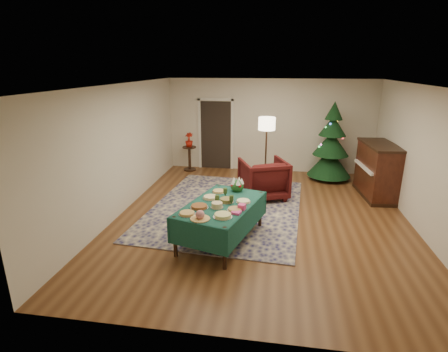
% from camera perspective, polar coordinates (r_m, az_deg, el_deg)
% --- Properties ---
extents(room_shell, '(7.00, 7.00, 7.00)m').
position_cam_1_polar(room_shell, '(7.01, 6.47, 3.46)').
color(room_shell, '#593319').
rests_on(room_shell, ground).
extents(doorway, '(1.08, 0.04, 2.16)m').
position_cam_1_polar(doorway, '(10.63, -1.34, 7.01)').
color(doorway, black).
rests_on(doorway, ground).
extents(rug, '(3.50, 4.43, 0.02)m').
position_cam_1_polar(rug, '(7.87, 0.36, -5.12)').
color(rug, '#131245').
rests_on(rug, ground).
extents(buffet_table, '(1.54, 2.07, 0.72)m').
position_cam_1_polar(buffet_table, '(6.25, -0.45, -5.73)').
color(buffet_table, black).
rests_on(buffet_table, ground).
extents(platter_0, '(0.28, 0.28, 0.05)m').
position_cam_1_polar(platter_0, '(5.77, -6.05, -6.10)').
color(platter_0, silver).
rests_on(platter_0, buffet_table).
extents(platter_1, '(0.32, 0.32, 0.16)m').
position_cam_1_polar(platter_1, '(5.57, -3.93, -6.51)').
color(platter_1, silver).
rests_on(platter_1, buffet_table).
extents(platter_2, '(0.32, 0.32, 0.06)m').
position_cam_1_polar(platter_2, '(5.65, -0.20, -6.48)').
color(platter_2, silver).
rests_on(platter_2, buffet_table).
extents(platter_3, '(0.32, 0.32, 0.05)m').
position_cam_1_polar(platter_3, '(6.02, -4.07, -5.00)').
color(platter_3, silver).
rests_on(platter_3, buffet_table).
extents(platter_4, '(0.22, 0.22, 0.10)m').
position_cam_1_polar(platter_4, '(6.00, -1.15, -4.81)').
color(platter_4, silver).
rests_on(platter_4, buffet_table).
extents(platter_5, '(0.27, 0.27, 0.04)m').
position_cam_1_polar(platter_5, '(5.91, 1.79, -5.47)').
color(platter_5, silver).
rests_on(platter_5, buffet_table).
extents(platter_6, '(0.29, 0.29, 0.05)m').
position_cam_1_polar(platter_6, '(6.41, -2.22, -3.53)').
color(platter_6, silver).
rests_on(platter_6, buffet_table).
extents(platter_7, '(0.27, 0.27, 0.07)m').
position_cam_1_polar(platter_7, '(6.25, 0.42, -3.99)').
color(platter_7, silver).
rests_on(platter_7, buffet_table).
extents(platter_8, '(0.27, 0.27, 0.04)m').
position_cam_1_polar(platter_8, '(6.25, 3.16, -4.14)').
color(platter_8, silver).
rests_on(platter_8, buffet_table).
extents(platter_9, '(0.27, 0.27, 0.04)m').
position_cam_1_polar(platter_9, '(6.72, -0.84, -2.52)').
color(platter_9, silver).
rests_on(platter_9, buffet_table).
extents(goblet_0, '(0.08, 0.08, 0.17)m').
position_cam_1_polar(goblet_0, '(6.47, 0.20, -2.66)').
color(goblet_0, '#2D471E').
rests_on(goblet_0, buffet_table).
extents(goblet_1, '(0.08, 0.08, 0.17)m').
position_cam_1_polar(goblet_1, '(6.12, 1.22, -3.91)').
color(goblet_1, '#2D471E').
rests_on(goblet_1, buffet_table).
extents(goblet_2, '(0.08, 0.08, 0.17)m').
position_cam_1_polar(goblet_2, '(6.13, -1.13, -3.87)').
color(goblet_2, '#2D471E').
rests_on(goblet_2, buffet_table).
extents(napkin_stack, '(0.18, 0.18, 0.04)m').
position_cam_1_polar(napkin_stack, '(5.79, 2.03, -5.96)').
color(napkin_stack, '#EC4195').
rests_on(napkin_stack, buffet_table).
extents(gift_box, '(0.14, 0.14, 0.10)m').
position_cam_1_polar(gift_box, '(5.93, 2.94, -5.06)').
color(gift_box, '#E53F84').
rests_on(gift_box, buffet_table).
extents(centerpiece, '(0.26, 0.26, 0.30)m').
position_cam_1_polar(centerpiece, '(6.76, 2.17, -1.45)').
color(centerpiece, '#1E4C1E').
rests_on(centerpiece, buffet_table).
extents(armchair, '(1.29, 1.25, 1.04)m').
position_cam_1_polar(armchair, '(8.35, 6.45, -0.15)').
color(armchair, '#3E0D0D').
rests_on(armchair, ground).
extents(floor_lamp, '(0.43, 0.43, 1.79)m').
position_cam_1_polar(floor_lamp, '(9.12, 6.99, 7.81)').
color(floor_lamp, '#A57F3F').
rests_on(floor_lamp, ground).
extents(side_table, '(0.41, 0.41, 0.73)m').
position_cam_1_polar(side_table, '(10.60, -5.64, 2.80)').
color(side_table, black).
rests_on(side_table, ground).
extents(potted_plant, '(0.23, 0.42, 0.23)m').
position_cam_1_polar(potted_plant, '(10.49, -5.72, 5.41)').
color(potted_plant, '#AD1A0C').
rests_on(potted_plant, side_table).
extents(christmas_tree, '(1.28, 1.28, 2.15)m').
position_cam_1_polar(christmas_tree, '(10.02, 17.08, 4.83)').
color(christmas_tree, black).
rests_on(christmas_tree, ground).
extents(piano, '(0.83, 1.56, 1.30)m').
position_cam_1_polar(piano, '(9.13, 23.78, 0.74)').
color(piano, black).
rests_on(piano, ground).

